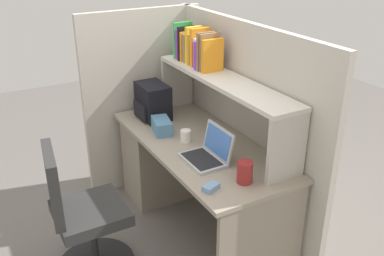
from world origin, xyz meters
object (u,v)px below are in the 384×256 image
computer_mouse (211,187)px  paper_cup (186,136)px  tissue_box (162,126)px  backpack (152,102)px  office_chair (83,222)px  laptop (208,153)px  snack_canister (245,172)px

computer_mouse → paper_cup: paper_cup is taller
paper_cup → tissue_box: tissue_box is taller
backpack → office_chair: (0.63, -0.80, -0.47)m
paper_cup → office_chair: (0.11, -0.82, -0.38)m
paper_cup → office_chair: office_chair is taller
tissue_box → laptop: bearing=20.8°
paper_cup → laptop: bearing=-0.8°
computer_mouse → snack_canister: size_ratio=0.76×
backpack → computer_mouse: 1.17m
laptop → backpack: backpack is taller
computer_mouse → snack_canister: snack_canister is taller
computer_mouse → paper_cup: bearing=143.6°
paper_cup → computer_mouse: bearing=-15.6°
laptop → snack_canister: 0.35m
computer_mouse → office_chair: office_chair is taller
snack_canister → backpack: bearing=-176.9°
paper_cup → snack_canister: snack_canister is taller
paper_cup → snack_canister: 0.66m
paper_cup → office_chair: 0.91m
tissue_box → office_chair: (0.34, -0.74, -0.39)m
computer_mouse → snack_canister: (0.03, 0.22, 0.05)m
backpack → office_chair: 1.12m
office_chair → paper_cup: bearing=-75.0°
backpack → office_chair: bearing=-51.9°
laptop → paper_cup: size_ratio=3.60×
paper_cup → snack_canister: size_ratio=0.63×
tissue_box → snack_canister: 0.90m
computer_mouse → tissue_box: (-0.86, 0.10, 0.03)m
laptop → tissue_box: 0.55m
paper_cup → snack_canister: bearing=3.6°
office_chair → computer_mouse: bearing=-121.6°
tissue_box → backpack: bearing=-178.3°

